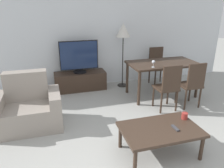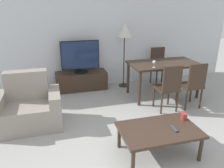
{
  "view_description": "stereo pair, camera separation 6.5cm",
  "coord_description": "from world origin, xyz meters",
  "px_view_note": "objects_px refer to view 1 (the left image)",
  "views": [
    {
      "loc": [
        -0.89,
        -1.59,
        1.97
      ],
      "look_at": [
        0.12,
        1.79,
        0.65
      ],
      "focal_mm": 35.0,
      "sensor_mm": 36.0,
      "label": 1
    },
    {
      "loc": [
        -0.82,
        -1.6,
        1.97
      ],
      "look_at": [
        0.12,
        1.79,
        0.65
      ],
      "focal_mm": 35.0,
      "sensor_mm": 36.0,
      "label": 2
    }
  ],
  "objects_px": {
    "dining_table": "(162,66)",
    "wine_glass_left": "(153,62)",
    "dining_chair_near_right": "(192,83)",
    "floor_lamp": "(123,33)",
    "tv_stand": "(80,81)",
    "remote_primary": "(175,128)",
    "dining_chair_far": "(157,64)",
    "armchair": "(28,109)",
    "cup_white_near": "(185,116)",
    "tv": "(79,57)",
    "coffee_table": "(160,131)",
    "dining_chair_near": "(168,86)"
  },
  "relations": [
    {
      "from": "armchair",
      "to": "wine_glass_left",
      "type": "height_order",
      "value": "armchair"
    },
    {
      "from": "dining_chair_far",
      "to": "cup_white_near",
      "type": "relative_size",
      "value": 9.93
    },
    {
      "from": "coffee_table",
      "to": "cup_white_near",
      "type": "height_order",
      "value": "cup_white_near"
    },
    {
      "from": "dining_chair_near_right",
      "to": "remote_primary",
      "type": "distance_m",
      "value": 1.61
    },
    {
      "from": "remote_primary",
      "to": "tv_stand",
      "type": "bearing_deg",
      "value": 107.17
    },
    {
      "from": "wine_glass_left",
      "to": "dining_chair_far",
      "type": "bearing_deg",
      "value": 57.6
    },
    {
      "from": "dining_chair_far",
      "to": "remote_primary",
      "type": "xyz_separation_m",
      "value": [
        -1.09,
        -2.61,
        -0.1
      ]
    },
    {
      "from": "cup_white_near",
      "to": "wine_glass_left",
      "type": "xyz_separation_m",
      "value": [
        0.19,
        1.42,
        0.41
      ]
    },
    {
      "from": "armchair",
      "to": "remote_primary",
      "type": "xyz_separation_m",
      "value": [
        1.92,
        -1.33,
        0.1
      ]
    },
    {
      "from": "tv_stand",
      "to": "dining_chair_near_right",
      "type": "bearing_deg",
      "value": -38.84
    },
    {
      "from": "remote_primary",
      "to": "wine_glass_left",
      "type": "relative_size",
      "value": 1.03
    },
    {
      "from": "dining_table",
      "to": "wine_glass_left",
      "type": "xyz_separation_m",
      "value": [
        -0.37,
        -0.28,
        0.19
      ]
    },
    {
      "from": "tv_stand",
      "to": "remote_primary",
      "type": "relative_size",
      "value": 7.94
    },
    {
      "from": "remote_primary",
      "to": "wine_glass_left",
      "type": "bearing_deg",
      "value": 74.12
    },
    {
      "from": "coffee_table",
      "to": "dining_chair_far",
      "type": "bearing_deg",
      "value": 63.46
    },
    {
      "from": "armchair",
      "to": "cup_white_near",
      "type": "height_order",
      "value": "armchair"
    },
    {
      "from": "dining_chair_near",
      "to": "tv_stand",
      "type": "bearing_deg",
      "value": 132.3
    },
    {
      "from": "dining_chair_near_right",
      "to": "remote_primary",
      "type": "xyz_separation_m",
      "value": [
        -1.09,
        -1.19,
        -0.1
      ]
    },
    {
      "from": "dining_chair_near",
      "to": "dining_chair_near_right",
      "type": "distance_m",
      "value": 0.52
    },
    {
      "from": "tv",
      "to": "floor_lamp",
      "type": "relative_size",
      "value": 0.57
    },
    {
      "from": "dining_chair_near_right",
      "to": "floor_lamp",
      "type": "distance_m",
      "value": 1.92
    },
    {
      "from": "armchair",
      "to": "coffee_table",
      "type": "height_order",
      "value": "armchair"
    },
    {
      "from": "dining_chair_near",
      "to": "wine_glass_left",
      "type": "xyz_separation_m",
      "value": [
        -0.11,
        0.43,
        0.35
      ]
    },
    {
      "from": "remote_primary",
      "to": "wine_glass_left",
      "type": "distance_m",
      "value": 1.74
    },
    {
      "from": "armchair",
      "to": "remote_primary",
      "type": "distance_m",
      "value": 2.34
    },
    {
      "from": "tv",
      "to": "dining_chair_near",
      "type": "distance_m",
      "value": 2.13
    },
    {
      "from": "tv_stand",
      "to": "dining_table",
      "type": "distance_m",
      "value": 1.94
    },
    {
      "from": "dining_chair_near",
      "to": "floor_lamp",
      "type": "distance_m",
      "value": 1.74
    },
    {
      "from": "dining_table",
      "to": "dining_chair_near_right",
      "type": "relative_size",
      "value": 1.6
    },
    {
      "from": "dining_chair_near",
      "to": "cup_white_near",
      "type": "distance_m",
      "value": 1.04
    },
    {
      "from": "dining_chair_near",
      "to": "remote_primary",
      "type": "xyz_separation_m",
      "value": [
        -0.57,
        -1.19,
        -0.1
      ]
    },
    {
      "from": "armchair",
      "to": "wine_glass_left",
      "type": "xyz_separation_m",
      "value": [
        2.39,
        0.29,
        0.55
      ]
    },
    {
      "from": "floor_lamp",
      "to": "wine_glass_left",
      "type": "xyz_separation_m",
      "value": [
        0.27,
        -1.07,
        -0.45
      ]
    },
    {
      "from": "wine_glass_left",
      "to": "floor_lamp",
      "type": "bearing_deg",
      "value": 103.98
    },
    {
      "from": "coffee_table",
      "to": "tv_stand",
      "type": "bearing_deg",
      "value": 104.0
    },
    {
      "from": "dining_table",
      "to": "wine_glass_left",
      "type": "distance_m",
      "value": 0.5
    },
    {
      "from": "dining_chair_far",
      "to": "remote_primary",
      "type": "height_order",
      "value": "dining_chair_far"
    },
    {
      "from": "tv",
      "to": "dining_table",
      "type": "xyz_separation_m",
      "value": [
        1.68,
        -0.85,
        -0.13
      ]
    },
    {
      "from": "armchair",
      "to": "coffee_table",
      "type": "distance_m",
      "value": 2.15
    },
    {
      "from": "dining_table",
      "to": "floor_lamp",
      "type": "xyz_separation_m",
      "value": [
        -0.64,
        0.79,
        0.64
      ]
    },
    {
      "from": "tv",
      "to": "dining_table",
      "type": "relative_size",
      "value": 0.59
    },
    {
      "from": "dining_table",
      "to": "cup_white_near",
      "type": "height_order",
      "value": "dining_table"
    },
    {
      "from": "armchair",
      "to": "cup_white_near",
      "type": "relative_size",
      "value": 11.3
    },
    {
      "from": "armchair",
      "to": "floor_lamp",
      "type": "height_order",
      "value": "floor_lamp"
    },
    {
      "from": "tv",
      "to": "coffee_table",
      "type": "bearing_deg",
      "value": -75.99
    },
    {
      "from": "dining_chair_near_right",
      "to": "remote_primary",
      "type": "relative_size",
      "value": 6.15
    },
    {
      "from": "coffee_table",
      "to": "tv",
      "type": "bearing_deg",
      "value": 104.01
    },
    {
      "from": "armchair",
      "to": "wine_glass_left",
      "type": "distance_m",
      "value": 2.46
    },
    {
      "from": "armchair",
      "to": "floor_lamp",
      "type": "xyz_separation_m",
      "value": [
        2.12,
        1.36,
        1.0
      ]
    },
    {
      "from": "floor_lamp",
      "to": "wine_glass_left",
      "type": "relative_size",
      "value": 10.46
    }
  ]
}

